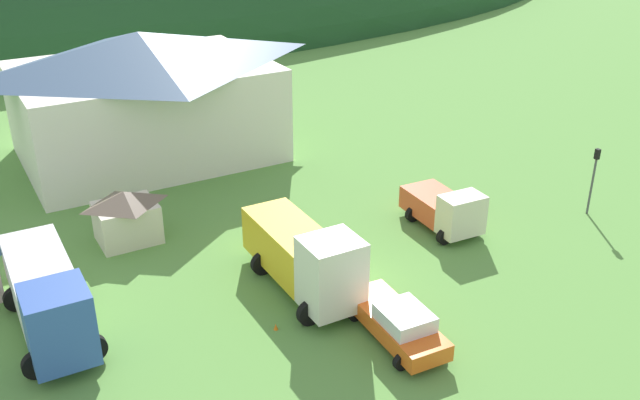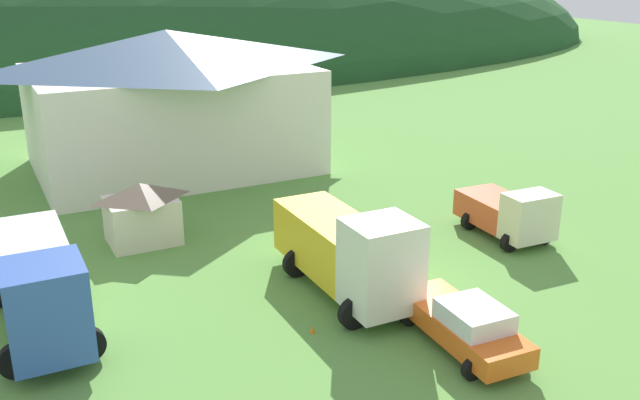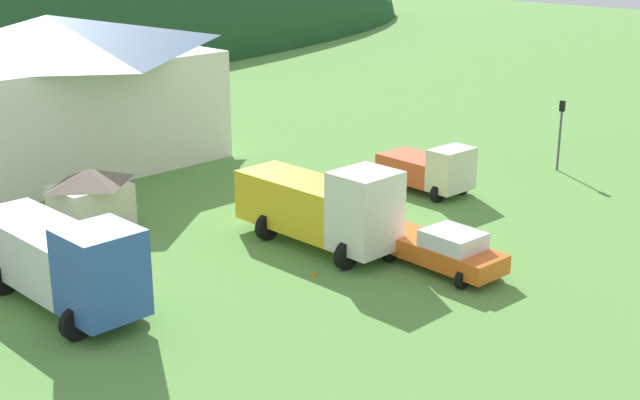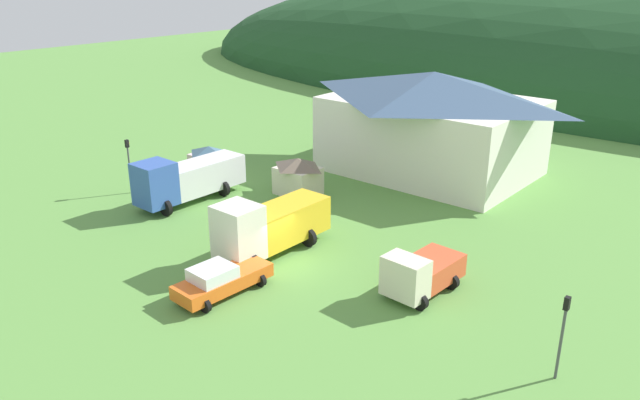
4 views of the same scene
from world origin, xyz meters
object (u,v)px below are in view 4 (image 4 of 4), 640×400
object	(u,v)px
play_shed_cream	(298,176)
heavy_rig_striped	(268,225)
traffic_cone_near_pickup	(216,253)
light_truck_cream	(420,273)
traffic_light_east	(563,329)
service_pickup_orange	(221,279)
play_shed_pink	(210,162)
depot_building	(432,121)
box_truck_blue	(186,178)
traffic_light_west	(129,160)

from	to	relation	value
play_shed_cream	heavy_rig_striped	world-z (taller)	heavy_rig_striped
play_shed_cream	traffic_cone_near_pickup	distance (m)	10.83
play_shed_cream	traffic_cone_near_pickup	size ratio (longest dim) A/B	5.81
play_shed_cream	light_truck_cream	world-z (taller)	play_shed_cream
heavy_rig_striped	traffic_light_east	world-z (taller)	traffic_light_east
service_pickup_orange	traffic_cone_near_pickup	world-z (taller)	service_pickup_orange
play_shed_cream	play_shed_pink	world-z (taller)	play_shed_cream
heavy_rig_striped	service_pickup_orange	distance (m)	5.12
play_shed_pink	light_truck_cream	xyz separation A→B (m)	(21.88, -5.07, -0.15)
depot_building	traffic_light_east	world-z (taller)	depot_building
depot_building	traffic_light_east	xyz separation A→B (m)	(17.70, -19.83, -1.77)
depot_building	box_truck_blue	size ratio (longest dim) A/B	1.98
box_truck_blue	light_truck_cream	world-z (taller)	box_truck_blue
traffic_light_west	traffic_cone_near_pickup	distance (m)	12.86
heavy_rig_striped	light_truck_cream	xyz separation A→B (m)	(8.97, 1.63, -0.61)
box_truck_blue	heavy_rig_striped	xyz separation A→B (m)	(10.17, -2.31, 0.04)
light_truck_cream	service_pickup_orange	xyz separation A→B (m)	(-7.54, -6.46, -0.33)
box_truck_blue	heavy_rig_striped	bearing A→B (deg)	77.95
service_pickup_orange	play_shed_pink	bearing A→B (deg)	-125.84
traffic_light_east	traffic_cone_near_pickup	size ratio (longest dim) A/B	6.88
service_pickup_orange	traffic_cone_near_pickup	size ratio (longest dim) A/B	9.75
traffic_light_east	traffic_cone_near_pickup	world-z (taller)	traffic_light_east
traffic_cone_near_pickup	play_shed_pink	bearing A→B (deg)	140.86
box_truck_blue	light_truck_cream	distance (m)	19.17
heavy_rig_striped	traffic_light_east	distance (m)	16.81
depot_building	play_shed_pink	world-z (taller)	depot_building
light_truck_cream	traffic_light_west	distance (m)	23.73
depot_building	traffic_light_east	distance (m)	26.64
depot_building	heavy_rig_striped	distance (m)	19.26
play_shed_cream	box_truck_blue	bearing A→B (deg)	-127.96
depot_building	light_truck_cream	size ratio (longest dim) A/B	3.44
heavy_rig_striped	light_truck_cream	distance (m)	9.14
traffic_light_east	play_shed_pink	bearing A→B (deg)	165.95
light_truck_cream	heavy_rig_striped	bearing A→B (deg)	-76.81
play_shed_pink	traffic_cone_near_pickup	size ratio (longest dim) A/B	5.55
light_truck_cream	traffic_light_east	world-z (taller)	traffic_light_east
play_shed_cream	traffic_light_west	size ratio (longest dim) A/B	0.79
traffic_light_west	depot_building	bearing A→B (deg)	52.85
traffic_light_east	heavy_rig_striped	bearing A→B (deg)	177.52
play_shed_pink	light_truck_cream	bearing A→B (deg)	-13.05
box_truck_blue	traffic_light_west	distance (m)	4.80
play_shed_pink	light_truck_cream	size ratio (longest dim) A/B	0.63
play_shed_pink	heavy_rig_striped	xyz separation A→B (m)	(12.91, -6.70, 0.45)
light_truck_cream	traffic_light_west	world-z (taller)	traffic_light_west
traffic_light_west	traffic_light_east	distance (m)	31.54
heavy_rig_striped	light_truck_cream	world-z (taller)	heavy_rig_striped
depot_building	light_truck_cream	xyz separation A→B (m)	(9.89, -17.47, -2.91)
box_truck_blue	light_truck_cream	xyz separation A→B (m)	(19.15, -0.67, -0.57)
play_shed_pink	service_pickup_orange	bearing A→B (deg)	-38.79
heavy_rig_striped	box_truck_blue	bearing A→B (deg)	-102.21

